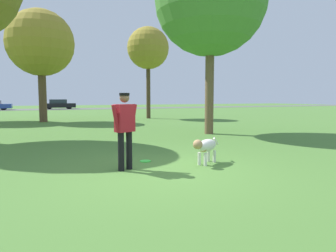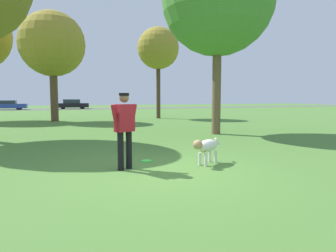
% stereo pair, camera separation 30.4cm
% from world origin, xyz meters
% --- Properties ---
extents(ground_plane, '(120.00, 120.00, 0.00)m').
position_xyz_m(ground_plane, '(0.00, 0.00, 0.00)').
color(ground_plane, '#4C7A33').
extents(far_road_strip, '(120.00, 6.00, 0.01)m').
position_xyz_m(far_road_strip, '(0.00, 37.70, 0.01)').
color(far_road_strip, '#5B5B59').
rests_on(far_road_strip, ground_plane).
extents(person, '(0.64, 0.36, 1.62)m').
position_xyz_m(person, '(-0.65, 0.40, 0.95)').
color(person, black).
rests_on(person, ground_plane).
extents(dog, '(1.02, 0.69, 0.61)m').
position_xyz_m(dog, '(1.18, 0.19, 0.41)').
color(dog, silver).
rests_on(dog, ground_plane).
extents(frisbee, '(0.26, 0.26, 0.02)m').
position_xyz_m(frisbee, '(0.01, 1.02, 0.01)').
color(frisbee, '#33D838').
rests_on(frisbee, ground_plane).
extents(tree_near_right, '(4.59, 4.59, 7.82)m').
position_xyz_m(tree_near_right, '(4.37, 5.17, 5.50)').
color(tree_near_right, brown).
rests_on(tree_near_right, ground_plane).
extents(tree_far_right, '(3.05, 3.05, 6.67)m').
position_xyz_m(tree_far_right, '(5.40, 15.30, 5.11)').
color(tree_far_right, '#4C3826').
rests_on(tree_far_right, ground_plane).
extents(tree_mid_center, '(4.10, 4.10, 6.99)m').
position_xyz_m(tree_mid_center, '(-1.84, 14.97, 4.90)').
color(tree_mid_center, brown).
rests_on(tree_mid_center, ground_plane).
extents(parked_car_black, '(4.27, 1.87, 1.33)m').
position_xyz_m(parked_car_black, '(0.72, 37.95, 0.65)').
color(parked_car_black, black).
rests_on(parked_car_black, ground_plane).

